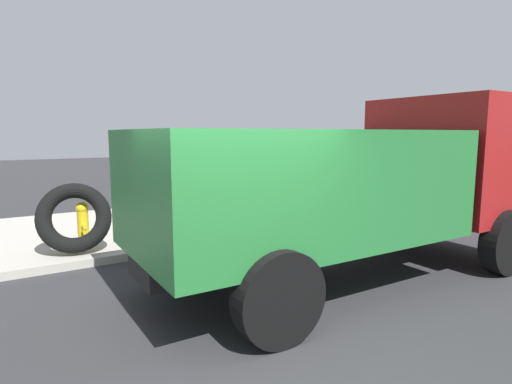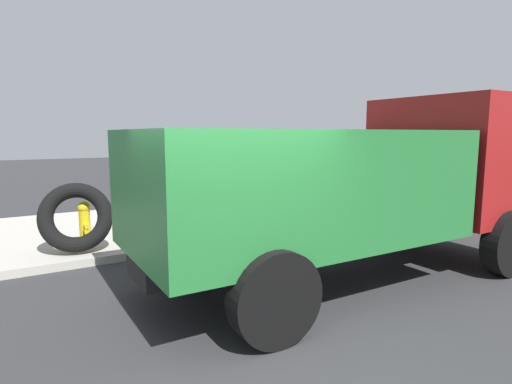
% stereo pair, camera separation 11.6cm
% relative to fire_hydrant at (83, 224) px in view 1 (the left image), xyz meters
% --- Properties ---
extents(ground_plane, '(80.00, 80.00, 0.00)m').
position_rel_fire_hydrant_xyz_m(ground_plane, '(0.85, -4.82, -0.64)').
color(ground_plane, '#2D2D30').
extents(sidewalk_curb, '(36.00, 5.00, 0.15)m').
position_rel_fire_hydrant_xyz_m(sidewalk_curb, '(0.85, 1.68, -0.56)').
color(sidewalk_curb, '#ADA89E').
rests_on(sidewalk_curb, ground).
extents(fire_hydrant, '(0.24, 0.54, 0.91)m').
position_rel_fire_hydrant_xyz_m(fire_hydrant, '(0.00, 0.00, 0.00)').
color(fire_hydrant, yellow).
rests_on(fire_hydrant, sidewalk_curb).
extents(loose_tire, '(1.42, 0.95, 1.33)m').
position_rel_fire_hydrant_xyz_m(loose_tire, '(-0.19, -0.25, 0.18)').
color(loose_tire, black).
rests_on(loose_tire, sidewalk_curb).
extents(stop_sign, '(0.76, 0.08, 2.08)m').
position_rel_fire_hydrant_xyz_m(stop_sign, '(2.91, -0.07, 0.95)').
color(stop_sign, gray).
rests_on(stop_sign, sidewalk_curb).
extents(dump_truck_green, '(7.03, 2.86, 3.00)m').
position_rel_fire_hydrant_xyz_m(dump_truck_green, '(3.70, -3.61, 0.98)').
color(dump_truck_green, '#237033').
rests_on(dump_truck_green, ground).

